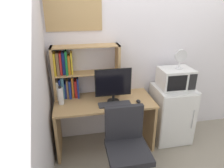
{
  "coord_description": "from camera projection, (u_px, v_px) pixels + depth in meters",
  "views": [
    {
      "loc": [
        -1.24,
        -2.73,
        2.01
      ],
      "look_at": [
        -0.78,
        -0.34,
        0.99
      ],
      "focal_mm": 32.61,
      "sensor_mm": 36.0,
      "label": 1
    }
  ],
  "objects": [
    {
      "name": "hutch_bookshelf",
      "position": [
        75.0,
        73.0,
        2.74
      ],
      "size": [
        0.89,
        0.22,
        0.72
      ],
      "color": "tan",
      "rests_on": "desk"
    },
    {
      "name": "wall_left",
      "position": [
        16.0,
        126.0,
        1.24
      ],
      "size": [
        0.04,
        4.4,
        2.6
      ],
      "primitive_type": "cube",
      "color": "silver",
      "rests_on": "ground_plane"
    },
    {
      "name": "water_bottle",
      "position": [
        61.0,
        96.0,
        2.62
      ],
      "size": [
        0.07,
        0.07,
        0.25
      ],
      "color": "silver",
      "rests_on": "desk"
    },
    {
      "name": "computer_mouse",
      "position": [
        138.0,
        101.0,
        2.69
      ],
      "size": [
        0.06,
        0.09,
        0.04
      ],
      "primitive_type": "ellipsoid",
      "color": "black",
      "rests_on": "desk"
    },
    {
      "name": "microwave",
      "position": [
        175.0,
        78.0,
        2.85
      ],
      "size": [
        0.45,
        0.35,
        0.28
      ],
      "color": "silver",
      "rests_on": "mini_fridge"
    },
    {
      "name": "desk",
      "position": [
        105.0,
        115.0,
        2.84
      ],
      "size": [
        1.33,
        0.61,
        0.74
      ],
      "color": "tan",
      "rests_on": "ground_plane"
    },
    {
      "name": "desk_chair",
      "position": [
        126.0,
        153.0,
        2.29
      ],
      "size": [
        0.53,
        0.53,
        0.93
      ],
      "color": "black",
      "rests_on": "ground_plane"
    },
    {
      "name": "monitor",
      "position": [
        113.0,
        84.0,
        2.63
      ],
      "size": [
        0.48,
        0.16,
        0.46
      ],
      "color": "black",
      "rests_on": "desk"
    },
    {
      "name": "keyboard",
      "position": [
        115.0,
        104.0,
        2.64
      ],
      "size": [
        0.42,
        0.14,
        0.02
      ],
      "primitive_type": "cube",
      "color": "#333338",
      "rests_on": "desk"
    },
    {
      "name": "mini_fridge",
      "position": [
        171.0,
        113.0,
        3.06
      ],
      "size": [
        0.54,
        0.55,
        0.85
      ],
      "color": "white",
      "rests_on": "ground_plane"
    },
    {
      "name": "wall_back",
      "position": [
        185.0,
        50.0,
        3.06
      ],
      "size": [
        6.4,
        0.04,
        2.6
      ],
      "primitive_type": "cube",
      "color": "silver",
      "rests_on": "ground_plane"
    },
    {
      "name": "desk_fan",
      "position": [
        180.0,
        58.0,
        2.73
      ],
      "size": [
        0.17,
        0.11,
        0.27
      ],
      "color": "silver",
      "rests_on": "microwave"
    },
    {
      "name": "wall_corkboard",
      "position": [
        74.0,
        13.0,
        2.53
      ],
      "size": [
        0.71,
        0.02,
        0.43
      ],
      "primitive_type": "cube",
      "color": "tan"
    }
  ]
}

